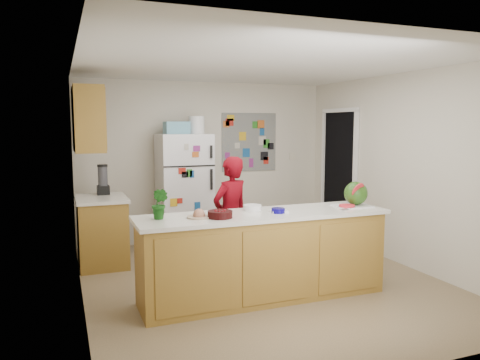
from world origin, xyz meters
name	(u,v)px	position (x,y,z in m)	size (l,w,h in m)	color
floor	(262,282)	(0.00, 0.00, -0.01)	(4.00, 4.50, 0.02)	brown
wall_back	(205,162)	(0.00, 2.26, 1.25)	(4.00, 0.02, 2.50)	beige
wall_left	(78,184)	(-2.01, 0.00, 1.25)	(0.02, 4.50, 2.50)	beige
wall_right	(403,170)	(2.01, 0.00, 1.25)	(0.02, 4.50, 2.50)	beige
ceiling	(263,64)	(0.00, 0.00, 2.51)	(4.00, 4.50, 0.02)	white
doorway	(339,176)	(1.99, 1.45, 1.02)	(0.03, 0.85, 2.04)	black
peninsula_base	(264,257)	(-0.20, -0.50, 0.44)	(2.60, 0.62, 0.88)	brown
peninsula_top	(264,215)	(-0.20, -0.50, 0.90)	(2.68, 0.70, 0.04)	silver
side_counter_base	(102,233)	(-1.69, 1.35, 0.43)	(0.60, 0.80, 0.86)	brown
side_counter_top	(101,199)	(-1.69, 1.35, 0.88)	(0.64, 0.84, 0.04)	silver
upper_cabinets	(88,119)	(-1.82, 1.30, 1.90)	(0.35, 1.00, 0.80)	brown
refrigerator	(184,191)	(-0.45, 1.88, 0.85)	(0.75, 0.70, 1.70)	silver
fridge_top_bin	(177,128)	(-0.55, 1.88, 1.79)	(0.35, 0.28, 0.18)	#5999B2
photo_collage	(249,142)	(0.75, 2.24, 1.55)	(0.95, 0.01, 0.95)	slate
person	(231,216)	(-0.25, 0.38, 0.73)	(0.53, 0.35, 1.46)	#65040D
blender_appliance	(103,180)	(-1.64, 1.59, 1.09)	(0.13, 0.13, 0.38)	black
cutting_board	(352,206)	(0.88, -0.51, 0.93)	(0.41, 0.30, 0.01)	silver
watermelon	(356,193)	(0.94, -0.49, 1.06)	(0.26, 0.26, 0.26)	#19530E
watermelon_slice	(347,206)	(0.78, -0.56, 0.94)	(0.17, 0.17, 0.02)	red
cherry_bowl	(220,214)	(-0.71, -0.59, 0.96)	(0.25, 0.25, 0.07)	black
white_bowl	(252,208)	(-0.26, -0.33, 0.95)	(0.19, 0.19, 0.06)	white
cobalt_bowl	(278,210)	(-0.06, -0.56, 0.95)	(0.14, 0.14, 0.05)	#090261
plate	(199,217)	(-0.91, -0.51, 0.93)	(0.24, 0.24, 0.02)	beige
paper_towel	(279,211)	(-0.04, -0.52, 0.93)	(0.18, 0.16, 0.02)	silver
keys	(345,209)	(0.68, -0.67, 0.93)	(0.09, 0.04, 0.01)	gray
potted_plant	(160,204)	(-1.28, -0.45, 1.07)	(0.17, 0.14, 0.30)	#143E11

